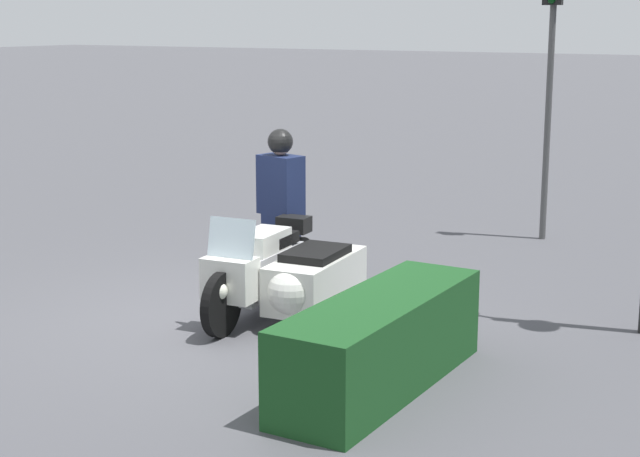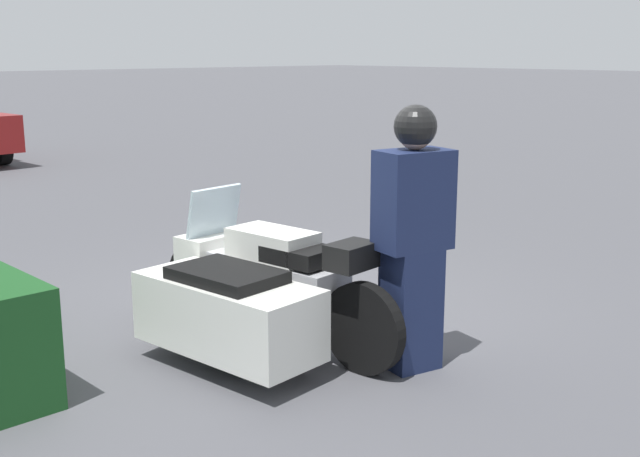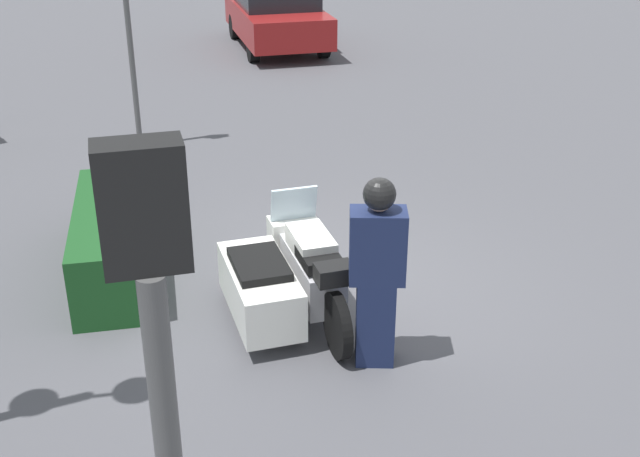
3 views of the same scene
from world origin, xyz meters
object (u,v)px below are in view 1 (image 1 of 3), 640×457
Objects in this scene: officer_rider at (281,204)px; hedge_bush_curbside at (380,343)px; traffic_light_far at (550,70)px; police_motorcycle at (287,275)px.

officer_rider is 0.72× the size of hedge_bush_curbside.
hedge_bush_curbside is at bearing 2.14° from traffic_light_far.
traffic_light_far reaches higher than police_motorcycle.
hedge_bush_curbside is 6.66m from traffic_light_far.
traffic_light_far is (-4.01, 1.86, 1.41)m from officer_rider.
officer_rider is 3.45m from hedge_bush_curbside.
traffic_light_far reaches higher than officer_rider.
officer_rider reaches higher than police_motorcycle.
officer_rider is at bearing -150.14° from police_motorcycle.
traffic_light_far reaches higher than hedge_bush_curbside.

